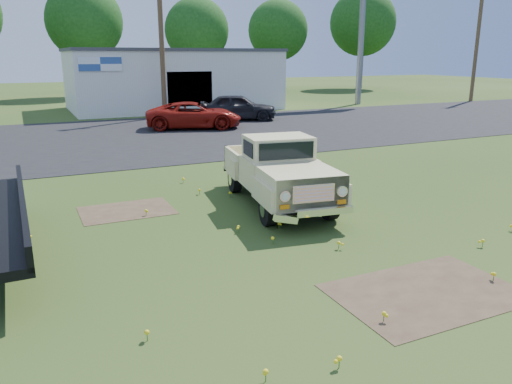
% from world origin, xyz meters
% --- Properties ---
extents(ground, '(140.00, 140.00, 0.00)m').
position_xyz_m(ground, '(0.00, 0.00, 0.00)').
color(ground, '#294115').
rests_on(ground, ground).
extents(asphalt_lot, '(90.00, 14.00, 0.02)m').
position_xyz_m(asphalt_lot, '(0.00, 15.00, 0.00)').
color(asphalt_lot, black).
rests_on(asphalt_lot, ground).
extents(dirt_patch_a, '(3.00, 2.00, 0.01)m').
position_xyz_m(dirt_patch_a, '(1.50, -3.00, 0.00)').
color(dirt_patch_a, '#473626').
rests_on(dirt_patch_a, ground).
extents(dirt_patch_b, '(2.20, 1.60, 0.01)m').
position_xyz_m(dirt_patch_b, '(-2.00, 3.50, 0.00)').
color(dirt_patch_b, '#473626').
rests_on(dirt_patch_b, ground).
extents(commercial_building, '(14.20, 8.20, 4.15)m').
position_xyz_m(commercial_building, '(6.00, 26.99, 2.10)').
color(commercial_building, silver).
rests_on(commercial_building, ground).
extents(utility_pole_mid, '(1.60, 0.30, 9.00)m').
position_xyz_m(utility_pole_mid, '(4.00, 22.00, 4.60)').
color(utility_pole_mid, '#4B3522').
rests_on(utility_pole_mid, ground).
extents(utility_pole_east, '(1.60, 0.30, 9.00)m').
position_xyz_m(utility_pole_east, '(30.00, 22.00, 4.60)').
color(utility_pole_east, '#4B3522').
rests_on(utility_pole_east, ground).
extents(treeline_d, '(6.72, 6.72, 10.00)m').
position_xyz_m(treeline_d, '(2.00, 40.50, 6.62)').
color(treeline_d, '#342718').
rests_on(treeline_d, ground).
extents(treeline_e, '(6.08, 6.08, 9.04)m').
position_xyz_m(treeline_e, '(12.00, 39.00, 5.98)').
color(treeline_e, '#342718').
rests_on(treeline_e, ground).
extents(treeline_f, '(6.40, 6.40, 9.52)m').
position_xyz_m(treeline_f, '(22.00, 41.50, 6.30)').
color(treeline_f, '#342718').
rests_on(treeline_f, ground).
extents(treeline_g, '(7.36, 7.36, 10.95)m').
position_xyz_m(treeline_g, '(32.00, 40.00, 7.25)').
color(treeline_g, '#342718').
rests_on(treeline_g, ground).
extents(vintage_pickup_truck, '(2.59, 5.10, 1.77)m').
position_xyz_m(vintage_pickup_truck, '(1.63, 2.43, 0.89)').
color(vintage_pickup_truck, '#C1B981').
rests_on(vintage_pickup_truck, ground).
extents(red_pickup, '(5.34, 3.65, 1.36)m').
position_xyz_m(red_pickup, '(4.05, 16.44, 0.68)').
color(red_pickup, maroon).
rests_on(red_pickup, ground).
extents(dark_sedan, '(4.79, 3.37, 1.51)m').
position_xyz_m(dark_sedan, '(7.50, 18.69, 0.76)').
color(dark_sedan, black).
rests_on(dark_sedan, ground).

